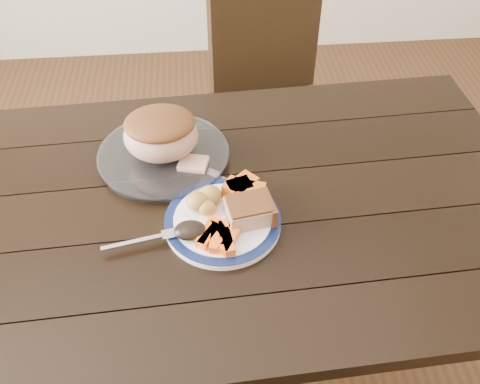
{
  "coord_description": "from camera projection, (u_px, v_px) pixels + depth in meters",
  "views": [
    {
      "loc": [
        0.0,
        -0.88,
        1.66
      ],
      "look_at": [
        0.08,
        -0.02,
        0.8
      ],
      "focal_mm": 40.0,
      "sensor_mm": 36.0,
      "label": 1
    }
  ],
  "objects": [
    {
      "name": "ground",
      "position": [
        216.0,
        358.0,
        1.79
      ],
      "size": [
        4.0,
        4.0,
        0.0
      ],
      "primitive_type": "plane",
      "color": "#472B16",
      "rests_on": "ground"
    },
    {
      "name": "dining_table",
      "position": [
        207.0,
        229.0,
        1.33
      ],
      "size": [
        1.64,
        0.97,
        0.75
      ],
      "rotation": [
        0.0,
        0.0,
        0.05
      ],
      "color": "black",
      "rests_on": "ground"
    },
    {
      "name": "chair_far",
      "position": [
        277.0,
        97.0,
        1.96
      ],
      "size": [
        0.54,
        0.54,
        0.93
      ],
      "rotation": [
        0.0,
        0.0,
        3.47
      ],
      "color": "black",
      "rests_on": "ground"
    },
    {
      "name": "dinner_plate",
      "position": [
        223.0,
        222.0,
        1.21
      ],
      "size": [
        0.26,
        0.26,
        0.02
      ],
      "primitive_type": "cylinder",
      "color": "white",
      "rests_on": "dining_table"
    },
    {
      "name": "plate_rim",
      "position": [
        223.0,
        219.0,
        1.2
      ],
      "size": [
        0.26,
        0.26,
        0.02
      ],
      "primitive_type": "torus",
      "color": "#0D1641",
      "rests_on": "dinner_plate"
    },
    {
      "name": "serving_platter",
      "position": [
        164.0,
        156.0,
        1.37
      ],
      "size": [
        0.33,
        0.33,
        0.02
      ],
      "primitive_type": "cylinder",
      "color": "white",
      "rests_on": "dining_table"
    },
    {
      "name": "pork_slice",
      "position": [
        249.0,
        211.0,
        1.19
      ],
      "size": [
        0.11,
        0.09,
        0.04
      ],
      "primitive_type": "cube",
      "rotation": [
        0.0,
        0.0,
        0.18
      ],
      "color": "tan",
      "rests_on": "dinner_plate"
    },
    {
      "name": "roasted_potatoes",
      "position": [
        204.0,
        200.0,
        1.21
      ],
      "size": [
        0.08,
        0.08,
        0.05
      ],
      "color": "gold",
      "rests_on": "dinner_plate"
    },
    {
      "name": "carrot_batons",
      "position": [
        219.0,
        237.0,
        1.15
      ],
      "size": [
        0.1,
        0.11,
        0.02
      ],
      "color": "#F75D14",
      "rests_on": "dinner_plate"
    },
    {
      "name": "pumpkin_wedges",
      "position": [
        243.0,
        190.0,
        1.24
      ],
      "size": [
        0.1,
        0.09,
        0.04
      ],
      "color": "orange",
      "rests_on": "dinner_plate"
    },
    {
      "name": "dark_mushroom",
      "position": [
        190.0,
        230.0,
        1.15
      ],
      "size": [
        0.07,
        0.05,
        0.03
      ],
      "primitive_type": "ellipsoid",
      "color": "black",
      "rests_on": "dinner_plate"
    },
    {
      "name": "fork",
      "position": [
        149.0,
        239.0,
        1.16
      ],
      "size": [
        0.18,
        0.05,
        0.0
      ],
      "rotation": [
        0.0,
        0.0,
        0.2
      ],
      "color": "silver",
      "rests_on": "dinner_plate"
    },
    {
      "name": "roast_joint",
      "position": [
        161.0,
        135.0,
        1.32
      ],
      "size": [
        0.19,
        0.16,
        0.12
      ],
      "primitive_type": "ellipsoid",
      "color": "tan",
      "rests_on": "serving_platter"
    },
    {
      "name": "cut_slice",
      "position": [
        193.0,
        164.0,
        1.32
      ],
      "size": [
        0.08,
        0.07,
        0.02
      ],
      "primitive_type": "cube",
      "rotation": [
        0.0,
        0.0,
        -0.27
      ],
      "color": "tan",
      "rests_on": "serving_platter"
    },
    {
      "name": "carving_knife",
      "position": [
        234.0,
        184.0,
        1.3
      ],
      "size": [
        0.26,
        0.22,
        0.01
      ],
      "rotation": [
        0.0,
        0.0,
        -0.68
      ],
      "color": "silver",
      "rests_on": "dining_table"
    }
  ]
}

